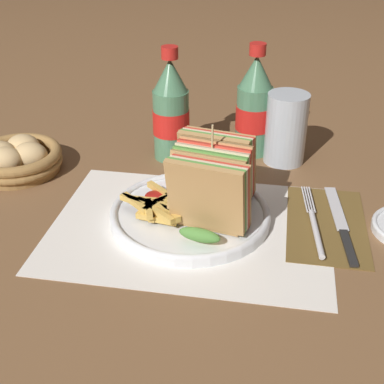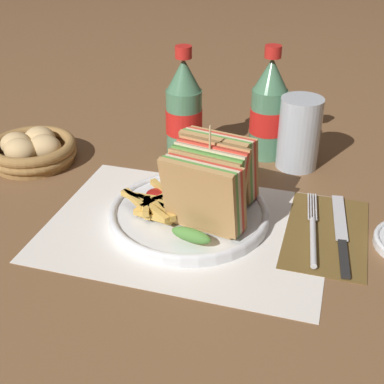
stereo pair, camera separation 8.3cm
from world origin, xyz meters
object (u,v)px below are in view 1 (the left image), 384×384
plate_main (190,215)px  bread_basket (17,158)px  club_sandwich (212,182)px  knife (341,224)px  coke_bottle_far (254,108)px  glass_near (286,133)px  coke_bottle_near (171,112)px  fork (315,226)px

plate_main → bread_basket: bread_basket is taller
club_sandwich → knife: 0.21m
plate_main → knife: bearing=5.4°
coke_bottle_far → glass_near: size_ratio=1.60×
glass_near → coke_bottle_near: bearing=-175.2°
coke_bottle_far → knife: bearing=-57.3°
bread_basket → club_sandwich: bearing=-16.6°
club_sandwich → bread_basket: (-0.37, 0.11, -0.05)m
bread_basket → coke_bottle_near: bearing=21.7°
club_sandwich → coke_bottle_near: coke_bottle_near is taller
fork → club_sandwich: bearing=176.2°
club_sandwich → plate_main: bearing=178.5°
coke_bottle_near → club_sandwich: bearing=-63.7°
club_sandwich → knife: (0.20, 0.02, -0.07)m
plate_main → coke_bottle_far: 0.28m
club_sandwich → bread_basket: size_ratio=1.19×
coke_bottle_near → bread_basket: size_ratio=1.31×
fork → coke_bottle_far: (-0.11, 0.26, 0.08)m
club_sandwich → fork: (0.16, 0.01, -0.06)m
fork → coke_bottle_near: coke_bottle_near is taller
coke_bottle_near → glass_near: size_ratio=1.60×
coke_bottle_far → bread_basket: bearing=-159.8°
coke_bottle_near → coke_bottle_far: bearing=17.5°
plate_main → knife: size_ratio=1.17×
plate_main → coke_bottle_near: coke_bottle_near is taller
knife → coke_bottle_near: size_ratio=1.01×
coke_bottle_far → bread_basket: (-0.41, -0.15, -0.06)m
coke_bottle_near → coke_bottle_far: 0.16m
coke_bottle_near → glass_near: bearing=4.8°
club_sandwich → coke_bottle_far: 0.27m
knife → glass_near: (-0.09, 0.21, 0.05)m
knife → bread_basket: (-0.57, 0.09, 0.02)m
coke_bottle_far → bread_basket: coke_bottle_far is taller
knife → glass_near: glass_near is taller
club_sandwich → coke_bottle_far: size_ratio=0.91×
club_sandwich → coke_bottle_near: (-0.11, 0.22, 0.02)m
coke_bottle_far → coke_bottle_near: bearing=-162.5°
fork → coke_bottle_far: size_ratio=0.93×
club_sandwich → glass_near: bearing=65.9°
fork → knife: fork is taller
fork → coke_bottle_near: 0.35m
plate_main → coke_bottle_near: (-0.07, 0.21, 0.08)m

